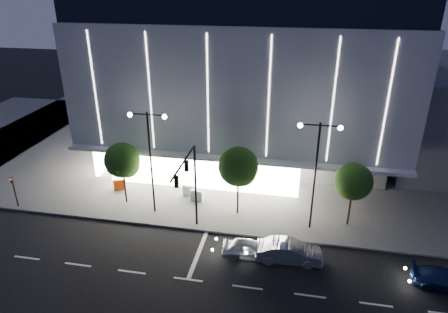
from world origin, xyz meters
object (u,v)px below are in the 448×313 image
object	(u,v)px
ped_signal_far	(14,189)
street_lamp_west	(150,149)
car_lead	(249,249)
barrier_b	(189,191)
barrier_a	(120,185)
street_lamp_east	(316,161)
traffic_mast	(190,178)
car_third	(447,280)
tree_left	(123,162)
tree_right	(354,183)
tree_mid	(239,169)
barrier_d	(197,196)
car_second	(289,252)

from	to	relation	value
ped_signal_far	street_lamp_west	bearing A→B (deg)	7.13
car_lead	barrier_b	bearing A→B (deg)	39.22
barrier_a	street_lamp_east	bearing A→B (deg)	-30.23
traffic_mast	car_third	distance (m)	18.34
tree_left	barrier_b	xyz separation A→B (m)	(5.13, 2.05, -3.38)
street_lamp_east	car_lead	bearing A→B (deg)	-134.86
tree_right	car_third	distance (m)	8.93
barrier_a	tree_mid	bearing A→B (deg)	-30.22
car_lead	barrier_d	distance (m)	8.71
ped_signal_far	car_third	distance (m)	33.85
traffic_mast	barrier_d	bearing A→B (deg)	100.28
traffic_mast	tree_right	xyz separation A→B (m)	(12.03, 3.68, -1.14)
ped_signal_far	tree_mid	bearing A→B (deg)	7.55
traffic_mast	car_third	size ratio (longest dim) A/B	1.62
tree_mid	car_lead	world-z (taller)	tree_mid
ped_signal_far	car_second	world-z (taller)	ped_signal_far
street_lamp_east	tree_left	distance (m)	16.12
ped_signal_far	barrier_a	world-z (taller)	ped_signal_far
street_lamp_west	barrier_d	size ratio (longest dim) A/B	8.18
street_lamp_east	tree_mid	world-z (taller)	street_lamp_east
street_lamp_west	tree_right	distance (m)	16.19
ped_signal_far	tree_mid	xyz separation A→B (m)	(19.03, 2.52, 2.45)
street_lamp_west	tree_mid	size ratio (longest dim) A/B	1.46
car_lead	barrier_b	xyz separation A→B (m)	(-6.53, 7.41, -0.01)
tree_right	barrier_b	size ratio (longest dim) A/B	5.01
car_second	barrier_b	size ratio (longest dim) A/B	4.24
car_second	barrier_b	distance (m)	11.90
car_third	tree_right	bearing A→B (deg)	48.77
tree_mid	car_third	world-z (taller)	tree_mid
barrier_a	traffic_mast	bearing A→B (deg)	-54.13
car_third	barrier_d	distance (m)	19.99
barrier_a	ped_signal_far	bearing A→B (deg)	-169.68
tree_mid	barrier_b	world-z (taller)	tree_mid
traffic_mast	street_lamp_west	world-z (taller)	street_lamp_west
car_second	car_lead	bearing A→B (deg)	88.23
tree_left	car_lead	xyz separation A→B (m)	(11.65, -5.36, -3.37)
street_lamp_west	tree_left	xyz separation A→B (m)	(-2.97, 1.02, -1.92)
car_second	barrier_d	size ratio (longest dim) A/B	4.24
car_third	traffic_mast	bearing A→B (deg)	88.43
tree_left	barrier_b	size ratio (longest dim) A/B	5.20
car_lead	car_third	world-z (taller)	car_lead
ped_signal_far	tree_left	distance (m)	9.61
traffic_mast	car_lead	bearing A→B (deg)	-19.74
street_lamp_west	car_lead	bearing A→B (deg)	-26.57
street_lamp_west	car_third	size ratio (longest dim) A/B	2.06
street_lamp_west	tree_left	bearing A→B (deg)	161.06
car_third	ped_signal_far	bearing A→B (deg)	90.23
car_second	barrier_a	bearing A→B (deg)	62.69
tree_mid	car_lead	size ratio (longest dim) A/B	1.58
ped_signal_far	barrier_a	size ratio (longest dim) A/B	2.73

